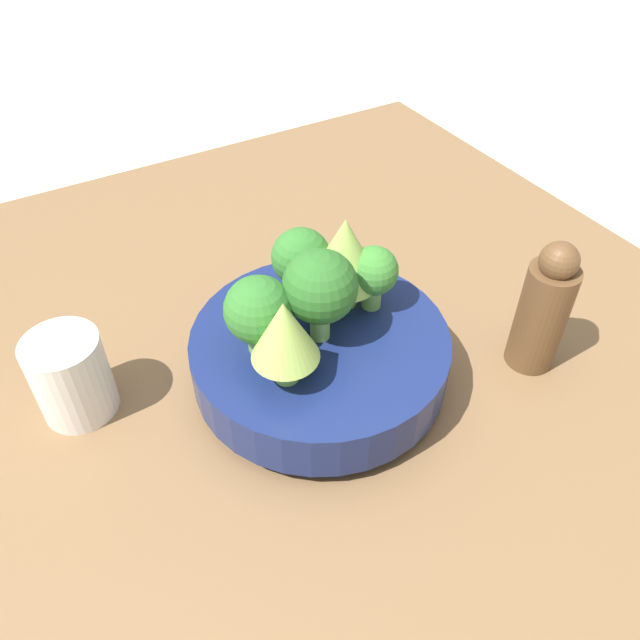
{
  "coord_description": "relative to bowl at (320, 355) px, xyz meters",
  "views": [
    {
      "loc": [
        0.39,
        -0.23,
        0.5
      ],
      "look_at": [
        0.03,
        -0.02,
        0.12
      ],
      "focal_mm": 35.0,
      "sensor_mm": 36.0,
      "label": 1
    }
  ],
  "objects": [
    {
      "name": "ground_plane",
      "position": [
        -0.03,
        0.02,
        -0.08
      ],
      "size": [
        6.0,
        6.0,
        0.0
      ],
      "primitive_type": "plane",
      "color": "beige"
    },
    {
      "name": "romanesco_piece_near",
      "position": [
        0.03,
        -0.05,
        0.08
      ],
      "size": [
        0.06,
        0.06,
        0.08
      ],
      "color": "#7AB256",
      "rests_on": "bowl"
    },
    {
      "name": "pepper_mill",
      "position": [
        0.08,
        0.2,
        0.03
      ],
      "size": [
        0.05,
        0.05,
        0.14
      ],
      "color": "brown",
      "rests_on": "table"
    },
    {
      "name": "broccoli_floret_front",
      "position": [
        -0.01,
        -0.05,
        0.07
      ],
      "size": [
        0.06,
        0.06,
        0.08
      ],
      "color": "#6BA34C",
      "rests_on": "bowl"
    },
    {
      "name": "bowl",
      "position": [
        0.0,
        0.0,
        0.0
      ],
      "size": [
        0.24,
        0.24,
        0.06
      ],
      "color": "navy",
      "rests_on": "table"
    },
    {
      "name": "table",
      "position": [
        -0.03,
        0.02,
        -0.06
      ],
      "size": [
        0.95,
        0.87,
        0.04
      ],
      "color": "brown",
      "rests_on": "ground_plane"
    },
    {
      "name": "romanesco_piece_far",
      "position": [
        -0.03,
        0.04,
        0.08
      ],
      "size": [
        0.07,
        0.07,
        0.1
      ],
      "color": "#6BA34C",
      "rests_on": "bowl"
    },
    {
      "name": "broccoli_floret_back",
      "position": [
        -0.01,
        0.06,
        0.07
      ],
      "size": [
        0.05,
        0.05,
        0.07
      ],
      "color": "#6BA34C",
      "rests_on": "bowl"
    },
    {
      "name": "broccoli_floret_left",
      "position": [
        -0.06,
        0.01,
        0.07
      ],
      "size": [
        0.06,
        0.06,
        0.08
      ],
      "color": "#7AB256",
      "rests_on": "bowl"
    },
    {
      "name": "broccoli_floret_center",
      "position": [
        0.0,
        0.0,
        0.08
      ],
      "size": [
        0.07,
        0.07,
        0.09
      ],
      "color": "#7AB256",
      "rests_on": "bowl"
    },
    {
      "name": "cup",
      "position": [
        -0.08,
        -0.21,
        0.01
      ],
      "size": [
        0.07,
        0.07,
        0.08
      ],
      "color": "silver",
      "rests_on": "table"
    }
  ]
}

